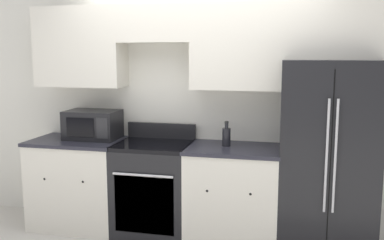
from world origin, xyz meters
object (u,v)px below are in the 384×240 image
at_px(microwave, 93,125).
at_px(refrigerator, 327,156).
at_px(bottle, 226,136).
at_px(oven_range, 154,188).

bearing_deg(microwave, refrigerator, -0.51).
relative_size(refrigerator, microwave, 3.24).
distance_m(refrigerator, microwave, 2.37).
distance_m(microwave, bottle, 1.42).
bearing_deg(refrigerator, bottle, -178.82).
height_order(oven_range, refrigerator, refrigerator).
relative_size(oven_range, bottle, 4.50).
distance_m(oven_range, microwave, 0.93).
relative_size(oven_range, refrigerator, 0.62).
bearing_deg(microwave, bottle, -1.63).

